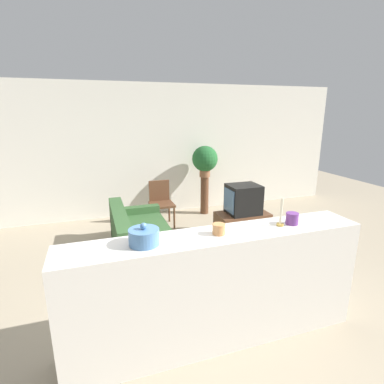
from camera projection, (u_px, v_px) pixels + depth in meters
ground_plane at (199, 307)px, 3.39m from camera, size 14.00×14.00×0.00m
wall_back at (143, 151)px, 6.17m from camera, size 9.00×0.06×2.70m
couch at (140, 238)px, 4.58m from camera, size 0.85×1.63×0.72m
tv_stand at (242, 224)px, 5.29m from camera, size 0.91×0.50×0.42m
television at (243, 199)px, 5.16m from camera, size 0.55×0.46×0.51m
wooden_chair at (161, 201)px, 5.73m from camera, size 0.44×0.44×0.86m
plant_stand at (205, 195)px, 6.42m from camera, size 0.17×0.17×0.81m
potted_plant at (205, 159)px, 6.21m from camera, size 0.54×0.54×0.65m
foreground_counter at (217, 289)px, 2.79m from camera, size 2.78×0.44×1.10m
decorative_bowl at (144, 237)px, 2.42m from camera, size 0.25×0.25×0.19m
candle_jar at (219, 229)px, 2.63m from camera, size 0.11×0.11×0.10m
candlestick at (281, 216)px, 2.82m from camera, size 0.07×0.07×0.27m
coffee_tin at (292, 219)px, 2.86m from camera, size 0.12×0.12×0.11m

